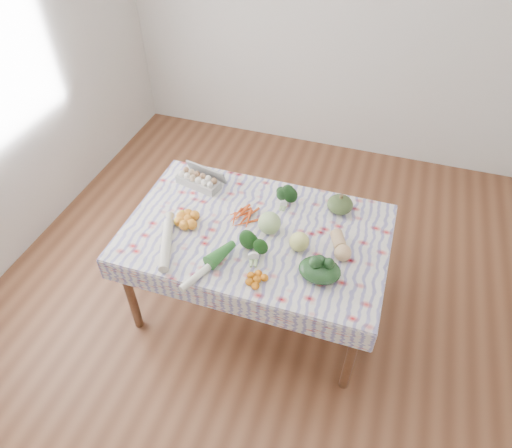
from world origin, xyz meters
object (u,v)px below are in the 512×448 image
Objects in this scene: egg_carton at (198,181)px; butternut_squash at (341,245)px; dining_table at (256,240)px; cabbage at (269,223)px; kabocha_squash at (340,204)px; grapefruit at (299,242)px.

egg_carton is 1.43× the size of butternut_squash.
butternut_squash is (0.54, -0.01, 0.13)m from dining_table.
egg_carton is at bearing 140.28° from butternut_squash.
cabbage is 0.46m from butternut_squash.
kabocha_squash is at bearing 40.71° from cabbage.
egg_carton is at bearing -177.27° from kabocha_squash.
butternut_squash is (0.07, -0.36, -0.00)m from kabocha_squash.
butternut_squash reaches higher than egg_carton.
dining_table is 0.62m from egg_carton.
egg_carton is 2.18× the size of cabbage.
butternut_squash is 1.83× the size of grapefruit.
butternut_squash is at bearing -3.37° from egg_carton.
grapefruit is at bearing -12.90° from dining_table.
kabocha_squash is at bearing 15.66° from egg_carton.
egg_carton is 2.61× the size of grapefruit.
grapefruit is at bearing 170.79° from butternut_squash.
grapefruit is (-0.24, -0.06, 0.01)m from butternut_squash.
kabocha_squash reaches higher than butternut_squash.
cabbage reaches higher than grapefruit.
egg_carton is 1.11m from butternut_squash.
egg_carton reaches higher than dining_table.
dining_table is 9.38× the size of kabocha_squash.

